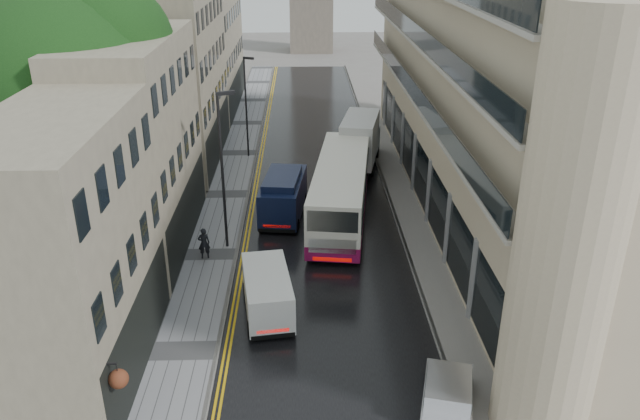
{
  "coord_description": "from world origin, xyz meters",
  "views": [
    {
      "loc": [
        -0.98,
        -10.04,
        15.64
      ],
      "look_at": [
        -0.15,
        18.0,
        3.13
      ],
      "focal_mm": 35.0,
      "sensor_mm": 36.0,
      "label": 1
    }
  ],
  "objects_px": {
    "tree_near": "(68,126)",
    "white_lorry": "(343,148)",
    "white_van": "(250,315)",
    "lamp_post_near": "(222,173)",
    "lamp_post_far": "(246,108)",
    "cream_bus": "(312,214)",
    "navy_van": "(261,206)",
    "pedestrian": "(204,243)",
    "tree_far": "(138,82)"
  },
  "relations": [
    {
      "from": "cream_bus",
      "to": "tree_far",
      "type": "bearing_deg",
      "value": 140.9
    },
    {
      "from": "white_lorry",
      "to": "tree_near",
      "type": "bearing_deg",
      "value": -130.43
    },
    {
      "from": "cream_bus",
      "to": "white_van",
      "type": "bearing_deg",
      "value": -100.47
    },
    {
      "from": "tree_near",
      "to": "navy_van",
      "type": "distance_m",
      "value": 10.92
    },
    {
      "from": "lamp_post_far",
      "to": "white_lorry",
      "type": "bearing_deg",
      "value": -7.33
    },
    {
      "from": "tree_far",
      "to": "white_van",
      "type": "distance_m",
      "value": 23.4
    },
    {
      "from": "tree_far",
      "to": "cream_bus",
      "type": "xyz_separation_m",
      "value": [
        11.72,
        -12.4,
        -4.51
      ]
    },
    {
      "from": "tree_far",
      "to": "lamp_post_near",
      "type": "distance_m",
      "value": 14.82
    },
    {
      "from": "navy_van",
      "to": "lamp_post_far",
      "type": "bearing_deg",
      "value": 104.48
    },
    {
      "from": "cream_bus",
      "to": "lamp_post_near",
      "type": "distance_m",
      "value": 5.33
    },
    {
      "from": "white_lorry",
      "to": "pedestrian",
      "type": "xyz_separation_m",
      "value": [
        -7.99,
        -12.35,
        -1.01
      ]
    },
    {
      "from": "tree_far",
      "to": "lamp_post_far",
      "type": "xyz_separation_m",
      "value": [
        7.12,
        2.07,
        -2.41
      ]
    },
    {
      "from": "tree_far",
      "to": "navy_van",
      "type": "bearing_deg",
      "value": -50.2
    },
    {
      "from": "tree_far",
      "to": "cream_bus",
      "type": "distance_m",
      "value": 17.65
    },
    {
      "from": "tree_far",
      "to": "navy_van",
      "type": "height_order",
      "value": "tree_far"
    },
    {
      "from": "white_lorry",
      "to": "pedestrian",
      "type": "bearing_deg",
      "value": -111.19
    },
    {
      "from": "white_lorry",
      "to": "pedestrian",
      "type": "distance_m",
      "value": 14.74
    },
    {
      "from": "tree_near",
      "to": "pedestrian",
      "type": "bearing_deg",
      "value": -10.5
    },
    {
      "from": "tree_far",
      "to": "white_van",
      "type": "bearing_deg",
      "value": -66.94
    },
    {
      "from": "tree_near",
      "to": "white_lorry",
      "type": "relative_size",
      "value": 1.86
    },
    {
      "from": "white_van",
      "to": "pedestrian",
      "type": "relative_size",
      "value": 2.66
    },
    {
      "from": "tree_near",
      "to": "tree_far",
      "type": "bearing_deg",
      "value": 88.68
    },
    {
      "from": "tree_near",
      "to": "tree_far",
      "type": "distance_m",
      "value": 13.02
    },
    {
      "from": "tree_near",
      "to": "lamp_post_far",
      "type": "relative_size",
      "value": 1.88
    },
    {
      "from": "tree_near",
      "to": "tree_far",
      "type": "xyz_separation_m",
      "value": [
        0.3,
        13.0,
        -0.72
      ]
    },
    {
      "from": "tree_far",
      "to": "pedestrian",
      "type": "height_order",
      "value": "tree_far"
    },
    {
      "from": "lamp_post_near",
      "to": "tree_far",
      "type": "bearing_deg",
      "value": 96.57
    },
    {
      "from": "tree_near",
      "to": "lamp_post_far",
      "type": "height_order",
      "value": "tree_near"
    },
    {
      "from": "pedestrian",
      "to": "white_van",
      "type": "bearing_deg",
      "value": 101.06
    },
    {
      "from": "navy_van",
      "to": "pedestrian",
      "type": "distance_m",
      "value": 4.55
    },
    {
      "from": "white_lorry",
      "to": "lamp_post_near",
      "type": "bearing_deg",
      "value": -110.56
    },
    {
      "from": "lamp_post_far",
      "to": "white_van",
      "type": "bearing_deg",
      "value": -63.47
    },
    {
      "from": "cream_bus",
      "to": "white_van",
      "type": "relative_size",
      "value": 2.76
    },
    {
      "from": "pedestrian",
      "to": "lamp_post_near",
      "type": "distance_m",
      "value": 3.73
    },
    {
      "from": "white_van",
      "to": "tree_far",
      "type": "bearing_deg",
      "value": 104.88
    },
    {
      "from": "lamp_post_near",
      "to": "lamp_post_far",
      "type": "xyz_separation_m",
      "value": [
        0.03,
        14.95,
        -0.49
      ]
    },
    {
      "from": "tree_far",
      "to": "pedestrian",
      "type": "relative_size",
      "value": 7.35
    },
    {
      "from": "lamp_post_far",
      "to": "tree_near",
      "type": "bearing_deg",
      "value": -94.18
    },
    {
      "from": "pedestrian",
      "to": "tree_far",
      "type": "bearing_deg",
      "value": -78.54
    },
    {
      "from": "tree_far",
      "to": "navy_van",
      "type": "relative_size",
      "value": 2.25
    },
    {
      "from": "pedestrian",
      "to": "white_lorry",
      "type": "bearing_deg",
      "value": -134.62
    },
    {
      "from": "cream_bus",
      "to": "tree_near",
      "type": "bearing_deg",
      "value": -169.62
    },
    {
      "from": "tree_near",
      "to": "cream_bus",
      "type": "relative_size",
      "value": 1.11
    },
    {
      "from": "white_van",
      "to": "lamp_post_far",
      "type": "bearing_deg",
      "value": 86.33
    },
    {
      "from": "lamp_post_near",
      "to": "navy_van",
      "type": "bearing_deg",
      "value": 30.74
    },
    {
      "from": "tree_near",
      "to": "white_van",
      "type": "distance_m",
      "value": 13.57
    },
    {
      "from": "tree_near",
      "to": "lamp_post_near",
      "type": "height_order",
      "value": "tree_near"
    },
    {
      "from": "lamp_post_near",
      "to": "lamp_post_far",
      "type": "relative_size",
      "value": 1.13
    },
    {
      "from": "pedestrian",
      "to": "lamp_post_far",
      "type": "bearing_deg",
      "value": -105.4
    },
    {
      "from": "cream_bus",
      "to": "lamp_post_far",
      "type": "distance_m",
      "value": 15.33
    }
  ]
}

